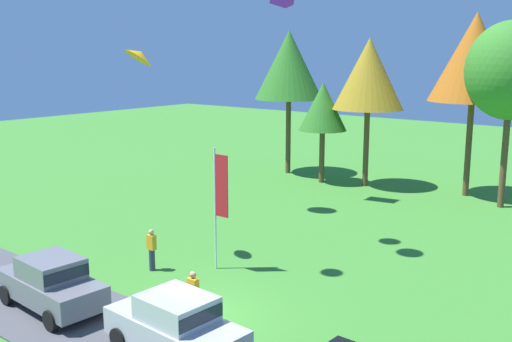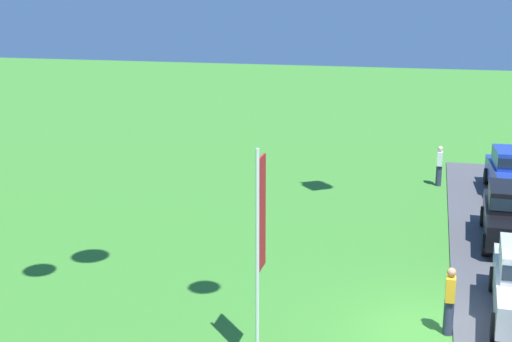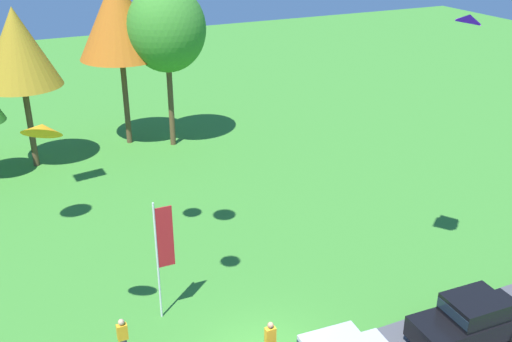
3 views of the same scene
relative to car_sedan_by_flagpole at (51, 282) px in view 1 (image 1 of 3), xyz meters
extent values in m
plane|color=#3D842D|center=(4.19, 2.64, -1.04)|extent=(120.00, 120.00, 0.00)
cube|color=slate|center=(-0.03, 0.00, -0.24)|extent=(4.51, 2.09, 0.80)
cube|color=slate|center=(0.07, 0.00, 0.51)|extent=(2.10, 1.77, 0.70)
cube|color=#19232D|center=(0.07, 0.00, 0.51)|extent=(2.14, 1.74, 0.38)
cylinder|color=black|center=(-1.58, -0.75, -0.64)|extent=(0.69, 0.28, 0.68)
cylinder|color=black|center=(-1.47, 0.95, -0.64)|extent=(0.69, 0.28, 0.68)
cylinder|color=black|center=(1.40, -0.95, -0.64)|extent=(0.69, 0.28, 0.68)
cylinder|color=black|center=(1.51, 0.76, -0.64)|extent=(0.69, 0.28, 0.68)
cube|color=#B7B7BC|center=(5.58, 0.38, -0.24)|extent=(4.49, 2.03, 0.80)
cube|color=#B7B7BC|center=(5.68, 0.37, 0.51)|extent=(2.08, 1.74, 0.70)
cube|color=#19232D|center=(5.68, 0.37, 0.51)|extent=(2.12, 1.71, 0.38)
cylinder|color=black|center=(4.04, -0.40, -0.64)|extent=(0.69, 0.28, 0.68)
cylinder|color=black|center=(4.13, 1.31, -0.64)|extent=(0.69, 0.28, 0.68)
cylinder|color=#2D334C|center=(-0.24, 4.70, -0.60)|extent=(0.24, 0.24, 0.88)
cube|color=orange|center=(-0.24, 4.70, 0.14)|extent=(0.36, 0.22, 0.60)
sphere|color=tan|center=(-0.24, 4.70, 0.56)|extent=(0.22, 0.22, 0.22)
cylinder|color=#2D334C|center=(4.33, 2.39, -0.60)|extent=(0.24, 0.24, 0.88)
cube|color=orange|center=(4.33, 2.39, 0.14)|extent=(0.36, 0.22, 0.60)
sphere|color=#9E7051|center=(4.33, 2.39, 0.56)|extent=(0.22, 0.22, 0.22)
cylinder|color=brown|center=(-7.54, 24.31, 1.63)|extent=(0.36, 0.36, 5.34)
cone|color=#2D7023|center=(-7.54, 24.31, 6.70)|extent=(4.81, 4.81, 4.81)
cylinder|color=brown|center=(-3.87, 23.06, 0.72)|extent=(0.36, 0.36, 3.53)
cone|color=#2D7023|center=(-3.87, 23.06, 4.08)|extent=(3.18, 3.18, 3.18)
cylinder|color=brown|center=(-1.06, 23.94, 1.47)|extent=(0.36, 0.36, 5.02)
cone|color=olive|center=(-1.06, 23.94, 6.24)|extent=(4.52, 4.52, 4.52)
cylinder|color=brown|center=(5.08, 25.35, 1.84)|extent=(0.36, 0.36, 5.76)
cone|color=#B25B19|center=(5.08, 25.35, 7.31)|extent=(5.18, 5.18, 5.18)
cylinder|color=brown|center=(7.63, 23.78, 1.68)|extent=(0.36, 0.36, 5.45)
ellipsoid|color=#387F28|center=(7.63, 23.78, 6.61)|extent=(4.90, 4.90, 5.39)
cylinder|color=silver|center=(1.62, 6.45, 1.44)|extent=(0.08, 0.08, 4.97)
cube|color=red|center=(1.97, 6.45, 2.44)|extent=(0.64, 0.04, 2.48)
cone|color=orange|center=(-1.75, 5.74, 7.48)|extent=(1.59, 1.58, 0.93)
camera|label=1|loc=(17.24, -10.58, 7.57)|focal=42.00mm
camera|label=2|loc=(-12.00, 3.08, 7.06)|focal=50.00mm
camera|label=3|loc=(-3.03, -12.27, 13.66)|focal=42.00mm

